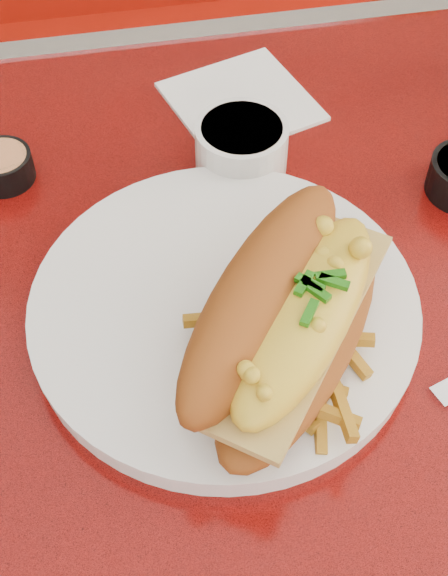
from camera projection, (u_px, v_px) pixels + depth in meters
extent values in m
cube|color=red|center=(306.00, 335.00, 0.64)|extent=(1.20, 0.80, 0.04)
cube|color=white|center=(215.00, 45.00, 0.89)|extent=(1.22, 0.03, 0.04)
cylinder|color=white|center=(280.00, 520.00, 0.94)|extent=(0.09, 0.09, 0.72)
cube|color=#A2170A|center=(182.00, 164.00, 1.53)|extent=(1.20, 0.50, 0.45)
cylinder|color=white|center=(224.00, 312.00, 0.62)|extent=(0.39, 0.39, 0.02)
cylinder|color=white|center=(224.00, 303.00, 0.61)|extent=(0.40, 0.40, 0.00)
ellipsoid|color=#924917|center=(301.00, 341.00, 0.56)|extent=(0.20, 0.22, 0.05)
cube|color=tan|center=(303.00, 326.00, 0.55)|extent=(0.17, 0.20, 0.01)
ellipsoid|color=yellow|center=(305.00, 315.00, 0.54)|extent=(0.17, 0.19, 0.05)
ellipsoid|color=#924917|center=(263.00, 296.00, 0.55)|extent=(0.20, 0.23, 0.09)
cube|color=silver|center=(252.00, 366.00, 0.58)|extent=(0.01, 0.13, 0.00)
cube|color=silver|center=(229.00, 283.00, 0.62)|extent=(0.02, 0.03, 0.00)
cylinder|color=white|center=(241.00, 147.00, 0.72)|extent=(0.11, 0.11, 0.05)
cylinder|color=black|center=(242.00, 130.00, 0.70)|extent=(0.09, 0.09, 0.01)
cylinder|color=black|center=(3.00, 167.00, 0.72)|extent=(0.06, 0.06, 0.03)
cylinder|color=#D17F4C|center=(0.00, 158.00, 0.71)|extent=(0.05, 0.05, 0.01)
cube|color=white|center=(241.00, 101.00, 0.79)|extent=(0.16, 0.16, 0.00)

